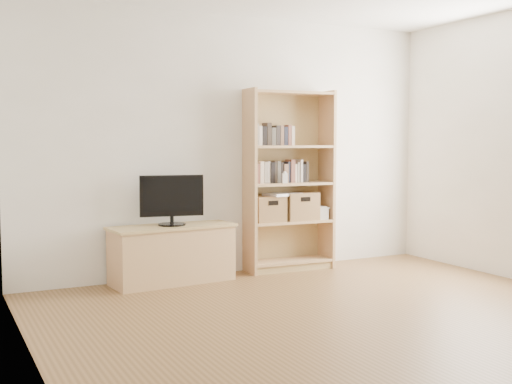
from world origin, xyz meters
TOP-DOWN VIEW (x-y plane):
  - floor at (0.00, 0.00)m, footprint 4.50×5.00m
  - back_wall at (0.00, 2.50)m, footprint 4.50×0.02m
  - left_wall at (-2.25, 0.00)m, footprint 0.02×5.00m
  - tv_stand at (-0.76, 2.29)m, footprint 1.18×0.53m
  - bookshelf at (0.54, 2.33)m, footprint 0.95×0.37m
  - television at (-0.76, 2.29)m, footprint 0.60×0.15m
  - books_row_mid at (0.54, 2.35)m, footprint 0.88×0.18m
  - books_row_upper at (0.33, 2.36)m, footprint 0.41×0.18m
  - baby_monitor at (0.43, 2.23)m, footprint 0.06×0.04m
  - basket_left at (0.29, 2.34)m, footprint 0.33×0.27m
  - basket_right at (0.66, 2.32)m, footprint 0.36×0.30m
  - laptop at (0.46, 2.32)m, footprint 0.39×0.31m
  - magazine_stack at (0.86, 2.32)m, footprint 0.20×0.27m

SIDE VIEW (x-z plane):
  - floor at x=0.00m, z-range -0.01..0.01m
  - tv_stand at x=-0.76m, z-range 0.00..0.52m
  - magazine_stack at x=0.86m, z-range 0.52..0.63m
  - basket_left at x=0.29m, z-range 0.52..0.78m
  - basket_right at x=0.66m, z-range 0.52..0.81m
  - television at x=-0.76m, z-range 0.55..1.02m
  - laptop at x=0.46m, z-range 0.78..0.81m
  - bookshelf at x=0.54m, z-range 0.00..1.87m
  - baby_monitor at x=0.43m, z-range 0.91..1.01m
  - books_row_mid at x=0.54m, z-range 0.91..1.15m
  - back_wall at x=0.00m, z-range 0.00..2.60m
  - left_wall at x=-2.25m, z-range 0.00..2.60m
  - books_row_upper at x=0.33m, z-range 1.30..1.51m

